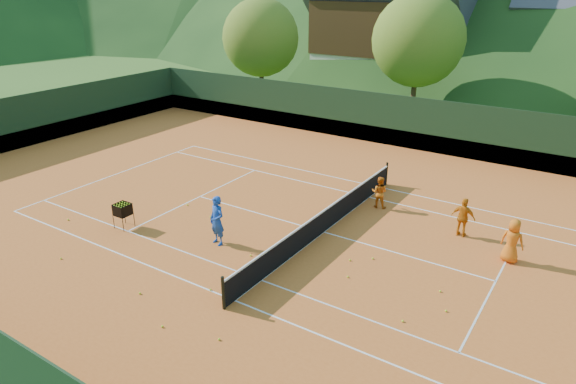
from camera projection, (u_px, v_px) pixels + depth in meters
The scene contains 29 objects.
ground at pixel (324, 232), 19.85m from camera, with size 400.00×400.00×0.00m, color #30541A.
clay_court at pixel (324, 232), 19.85m from camera, with size 40.00×24.00×0.02m, color #C1581F.
coach at pixel (217, 221), 18.63m from camera, with size 0.68×0.45×1.87m, color #1945A6.
student_a at pixel (379, 192), 21.75m from camera, with size 0.67×0.53×1.39m, color orange.
student_b at pixel (463, 217), 19.27m from camera, with size 0.90×0.38×1.54m, color orange.
student_c at pixel (512, 241), 17.49m from camera, with size 0.77×0.50×1.58m, color orange.
tennis_ball_0 at pixel (140, 293), 15.91m from camera, with size 0.07×0.07×0.07m, color #BDEE27.
tennis_ball_1 at pixel (250, 270), 17.17m from camera, with size 0.07×0.07×0.07m, color #BDEE27.
tennis_ball_2 at pixel (446, 311), 15.06m from camera, with size 0.07×0.07×0.07m, color #BDEE27.
tennis_ball_3 at pixel (440, 291), 16.01m from camera, with size 0.07×0.07×0.07m, color #BDEE27.
tennis_ball_4 at pixel (162, 326), 14.38m from camera, with size 0.07×0.07×0.07m, color #BDEE27.
tennis_ball_5 at pixel (210, 290), 16.09m from camera, with size 0.07×0.07×0.07m, color #BDEE27.
tennis_ball_6 at pixel (403, 321), 14.62m from camera, with size 0.07×0.07×0.07m, color #BDEE27.
tennis_ball_7 at pixel (210, 217), 21.05m from camera, with size 0.07×0.07×0.07m, color #BDEE27.
tennis_ball_8 at pixel (187, 205), 22.15m from camera, with size 0.07×0.07×0.07m, color #BDEE27.
tennis_ball_9 at pixel (68, 220), 20.79m from camera, with size 0.07×0.07×0.07m, color #BDEE27.
tennis_ball_10 at pixel (348, 277), 16.79m from camera, with size 0.07×0.07×0.07m, color #BDEE27.
tennis_ball_11 at pixel (350, 260), 17.79m from camera, with size 0.07×0.07×0.07m, color #BDEE27.
tennis_ball_12 at pixel (251, 255), 18.10m from camera, with size 0.07×0.07×0.07m, color #BDEE27.
tennis_ball_14 at pixel (373, 258), 17.89m from camera, with size 0.07×0.07×0.07m, color #BDEE27.
tennis_ball_16 at pixel (61, 258), 17.89m from camera, with size 0.07×0.07×0.07m, color #BDEE27.
tennis_ball_18 at pixel (219, 339), 13.87m from camera, with size 0.07×0.07×0.07m, color #BDEE27.
court_lines at pixel (324, 232), 19.84m from camera, with size 23.83×11.03×0.00m.
tennis_net at pixel (324, 220), 19.65m from camera, with size 0.10×12.07×1.10m.
perimeter_fence at pixel (325, 203), 19.36m from camera, with size 40.40×24.24×3.00m.
ball_hopper at pixel (123, 210), 19.94m from camera, with size 0.57×0.57×1.00m.
chalet_left at pixel (394, 21), 45.93m from camera, with size 13.80×9.93×12.92m.
tree_a at pixel (261, 38), 39.99m from camera, with size 6.00×6.00×7.88m.
tree_b at pixel (418, 40), 35.34m from camera, with size 6.40×6.40×8.40m.
Camera 1 is at (8.57, -15.59, 9.05)m, focal length 32.00 mm.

